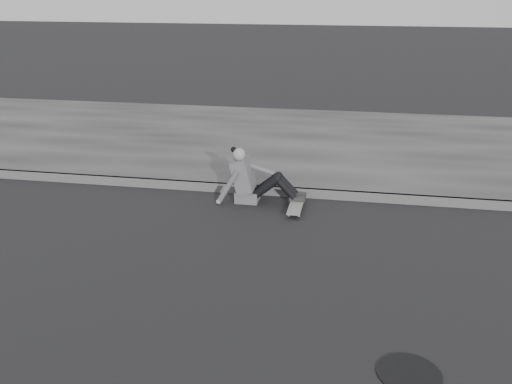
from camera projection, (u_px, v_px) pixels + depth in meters
ground at (204, 264)px, 7.03m from camera, size 80.00×80.00×0.00m
curb at (245, 189)px, 9.39m from camera, size 24.00×0.16×0.12m
sidewalk at (272, 141)px, 12.17m from camera, size 24.00×6.00×0.12m
manhole at (409, 373)px, 5.08m from camera, size 0.58×0.58×0.01m
skateboard at (296, 206)px, 8.66m from camera, size 0.20×0.78×0.09m
seated_woman at (251, 180)px, 8.91m from camera, size 1.38×0.46×0.88m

